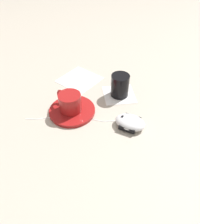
{
  "coord_description": "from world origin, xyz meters",
  "views": [
    {
      "loc": [
        0.16,
        -0.59,
        0.5
      ],
      "look_at": [
        0.01,
        -0.1,
        0.03
      ],
      "focal_mm": 35.0,
      "sensor_mm": 36.0,
      "label": 1
    }
  ],
  "objects_px": {
    "saucer": "(72,111)",
    "coffee_cup": "(70,102)",
    "computer_mouse": "(130,122)",
    "drinking_glass": "(120,85)"
  },
  "relations": [
    {
      "from": "coffee_cup",
      "to": "computer_mouse",
      "type": "height_order",
      "value": "coffee_cup"
    },
    {
      "from": "saucer",
      "to": "computer_mouse",
      "type": "relative_size",
      "value": 1.48
    },
    {
      "from": "saucer",
      "to": "coffee_cup",
      "type": "distance_m",
      "value": 0.04
    },
    {
      "from": "saucer",
      "to": "drinking_glass",
      "type": "height_order",
      "value": "drinking_glass"
    },
    {
      "from": "saucer",
      "to": "drinking_glass",
      "type": "distance_m",
      "value": 0.19
    },
    {
      "from": "saucer",
      "to": "coffee_cup",
      "type": "bearing_deg",
      "value": -173.69
    },
    {
      "from": "saucer",
      "to": "drinking_glass",
      "type": "relative_size",
      "value": 1.9
    },
    {
      "from": "saucer",
      "to": "computer_mouse",
      "type": "xyz_separation_m",
      "value": [
        0.2,
        -0.01,
        0.01
      ]
    },
    {
      "from": "coffee_cup",
      "to": "computer_mouse",
      "type": "relative_size",
      "value": 0.93
    },
    {
      "from": "computer_mouse",
      "to": "drinking_glass",
      "type": "distance_m",
      "value": 0.16
    }
  ]
}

